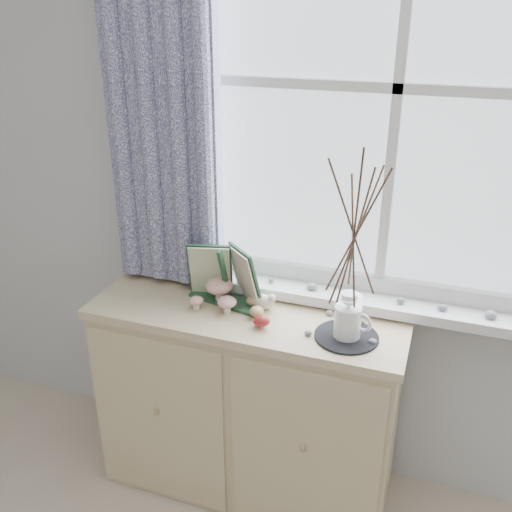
{
  "coord_description": "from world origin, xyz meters",
  "views": [
    {
      "loc": [
        0.5,
        0.0,
        1.92
      ],
      "look_at": [
        -0.1,
        1.7,
        1.1
      ],
      "focal_mm": 40.0,
      "sensor_mm": 36.0,
      "label": 1
    }
  ],
  "objects_px": {
    "sideboard": "(248,401)",
    "twig_pitcher": "(355,229)",
    "botanical_book": "(223,277)",
    "toadstool_cluster": "(218,292)"
  },
  "relations": [
    {
      "from": "sideboard",
      "to": "twig_pitcher",
      "type": "bearing_deg",
      "value": -9.49
    },
    {
      "from": "botanical_book",
      "to": "twig_pitcher",
      "type": "bearing_deg",
      "value": 4.71
    },
    {
      "from": "sideboard",
      "to": "botanical_book",
      "type": "bearing_deg",
      "value": 176.13
    },
    {
      "from": "toadstool_cluster",
      "to": "twig_pitcher",
      "type": "height_order",
      "value": "twig_pitcher"
    },
    {
      "from": "sideboard",
      "to": "botanical_book",
      "type": "distance_m",
      "value": 0.55
    },
    {
      "from": "sideboard",
      "to": "toadstool_cluster",
      "type": "relative_size",
      "value": 6.52
    },
    {
      "from": "sideboard",
      "to": "twig_pitcher",
      "type": "distance_m",
      "value": 0.92
    },
    {
      "from": "toadstool_cluster",
      "to": "twig_pitcher",
      "type": "bearing_deg",
      "value": -7.05
    },
    {
      "from": "twig_pitcher",
      "to": "toadstool_cluster",
      "type": "bearing_deg",
      "value": -164.06
    },
    {
      "from": "botanical_book",
      "to": "toadstool_cluster",
      "type": "distance_m",
      "value": 0.06
    }
  ]
}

